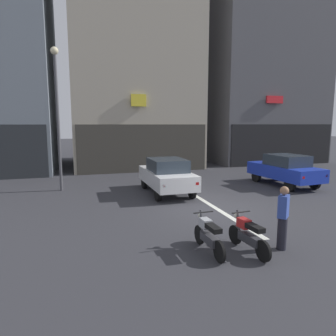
% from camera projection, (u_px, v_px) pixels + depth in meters
% --- Properties ---
extents(ground_plane, '(120.00, 120.00, 0.00)m').
position_uv_depth(ground_plane, '(220.00, 211.00, 11.30)').
color(ground_plane, '#333338').
extents(lane_centre_line, '(0.20, 18.00, 0.01)m').
position_uv_depth(lane_centre_line, '(172.00, 181.00, 16.99)').
color(lane_centre_line, silver).
rests_on(lane_centre_line, ground).
extents(building_mid_block, '(9.12, 9.09, 16.92)m').
position_uv_depth(building_mid_block, '(131.00, 56.00, 23.35)').
color(building_mid_block, '#B2A893').
rests_on(building_mid_block, ground).
extents(building_far_right, '(9.41, 8.21, 19.64)m').
position_uv_depth(building_far_right, '(258.00, 48.00, 26.29)').
color(building_far_right, '#56565B').
rests_on(building_far_right, ground).
extents(car_white_crossing_near, '(1.82, 4.13, 1.64)m').
position_uv_depth(car_white_crossing_near, '(167.00, 175.00, 14.00)').
color(car_white_crossing_near, black).
rests_on(car_white_crossing_near, ground).
extents(car_blue_parked_kerbside, '(2.04, 4.21, 1.64)m').
position_uv_depth(car_blue_parked_kerbside, '(285.00, 169.00, 15.79)').
color(car_blue_parked_kerbside, black).
rests_on(car_blue_parked_kerbside, ground).
extents(car_silver_down_street, '(2.24, 4.28, 1.64)m').
position_uv_depth(car_silver_down_street, '(172.00, 154.00, 24.03)').
color(car_silver_down_street, black).
rests_on(car_silver_down_street, ground).
extents(street_lamp, '(0.36, 0.36, 6.74)m').
position_uv_depth(street_lamp, '(57.00, 105.00, 14.14)').
color(street_lamp, '#47474C').
rests_on(street_lamp, ground).
extents(motorcycle_silver_row_leftmost, '(0.55, 1.67, 0.98)m').
position_uv_depth(motorcycle_silver_row_leftmost, '(209.00, 235.00, 7.58)').
color(motorcycle_silver_row_leftmost, black).
rests_on(motorcycle_silver_row_leftmost, ground).
extents(motorcycle_red_row_left_mid, '(0.55, 1.67, 0.98)m').
position_uv_depth(motorcycle_red_row_left_mid, '(248.00, 235.00, 7.59)').
color(motorcycle_red_row_left_mid, black).
rests_on(motorcycle_red_row_left_mid, ground).
extents(person_by_motorcycles, '(0.42, 0.40, 1.67)m').
position_uv_depth(person_by_motorcycles, '(283.00, 217.00, 7.70)').
color(person_by_motorcycles, '#23232D').
rests_on(person_by_motorcycles, ground).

